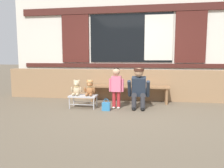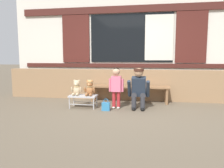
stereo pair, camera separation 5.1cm
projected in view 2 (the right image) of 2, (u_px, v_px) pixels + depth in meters
The scene contains 10 objects.
ground_plane at pixel (123, 112), 4.72m from camera, with size 60.00×60.00×0.00m, color brown.
brick_low_wall at pixel (129, 85), 6.06m from camera, with size 7.12×0.25×0.85m, color #997551.
shop_facade at pixel (131, 36), 6.40m from camera, with size 7.26×0.26×3.66m.
wooden_bench_long at pixel (129, 88), 5.71m from camera, with size 2.10×0.40×0.44m.
small_display_bench at pixel (83, 97), 5.10m from camera, with size 0.64×0.36×0.30m.
teddy_bear_plain at pixel (77, 88), 5.10m from camera, with size 0.28×0.26×0.36m.
teddy_bear_with_hat at pixel (90, 88), 5.05m from camera, with size 0.28×0.27×0.36m.
child_standing at pixel (116, 83), 4.98m from camera, with size 0.35×0.18×0.96m.
adult_crouching at pixel (139, 88), 4.96m from camera, with size 0.50×0.49×0.95m.
handbag_on_ground at pixel (106, 106), 4.84m from camera, with size 0.18×0.11×0.27m.
Camera 2 is at (0.55, -4.59, 1.18)m, focal length 34.62 mm.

